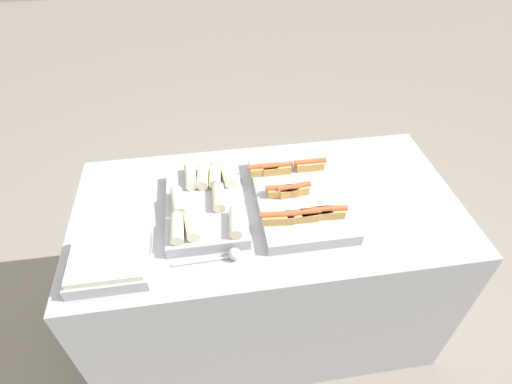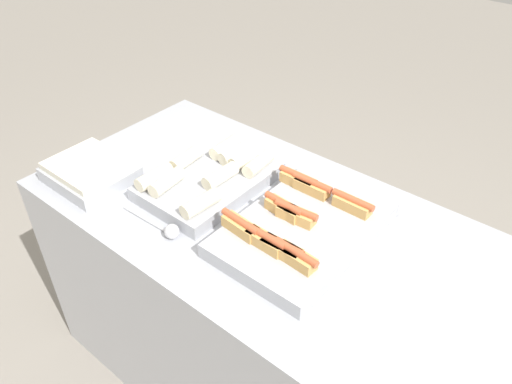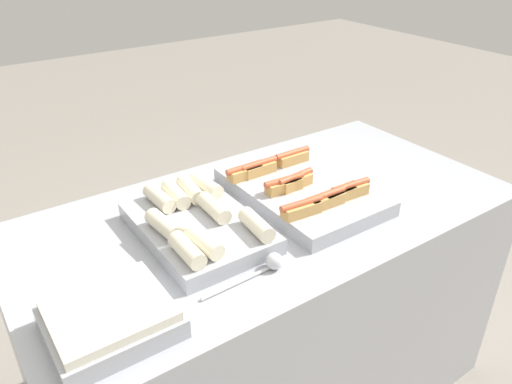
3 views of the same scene
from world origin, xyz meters
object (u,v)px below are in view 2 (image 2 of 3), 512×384
at_px(tray_wraps, 210,178).
at_px(tray_side_front, 90,171).
at_px(tray_hotdogs, 301,227).
at_px(serving_spoon_near, 167,229).

bearing_deg(tray_wraps, tray_side_front, -146.12).
relative_size(tray_wraps, tray_side_front, 1.62).
bearing_deg(tray_hotdogs, tray_side_front, -162.76).
bearing_deg(tray_side_front, serving_spoon_near, -3.32).
bearing_deg(tray_wraps, serving_spoon_near, -75.09).
distance_m(tray_hotdogs, serving_spoon_near, 0.41).
distance_m(tray_wraps, tray_side_front, 0.43).
xyz_separation_m(tray_hotdogs, tray_side_front, (-0.74, -0.23, 0.00)).
bearing_deg(serving_spoon_near, tray_wraps, 104.91).
height_order(tray_wraps, tray_side_front, tray_wraps).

